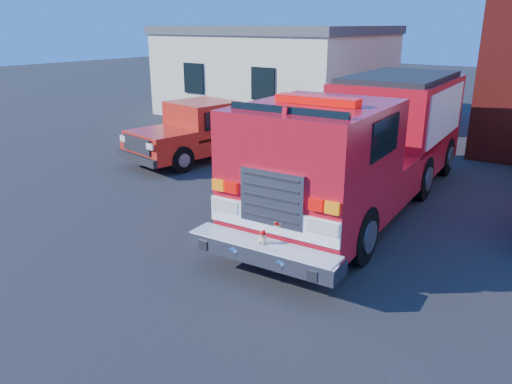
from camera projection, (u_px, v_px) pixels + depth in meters
The scene contains 4 objects.
ground at pixel (287, 233), 11.17m from camera, with size 100.00×100.00×0.00m, color black.
side_building at pixel (276, 70), 25.43m from camera, with size 10.20×8.20×4.35m.
fire_engine at pixel (368, 142), 12.59m from camera, with size 3.48×10.29×3.12m.
pickup_truck at pixel (209, 130), 17.32m from camera, with size 3.11×6.27×1.96m.
Camera 1 is at (5.47, -8.74, 4.46)m, focal length 35.00 mm.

